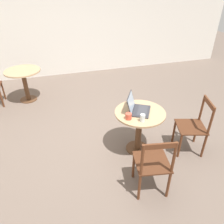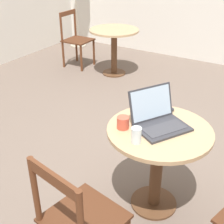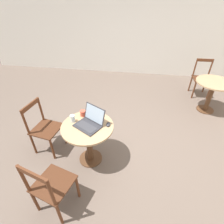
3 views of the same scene
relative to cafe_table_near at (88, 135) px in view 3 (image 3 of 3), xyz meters
The scene contains 11 objects.
ground_plane 0.85m from the cafe_table_near, 47.69° to the left, with size 16.00×16.00×0.00m, color #66564C.
wall_back 3.82m from the cafe_table_near, 83.31° to the left, with size 9.40×0.06×2.70m.
cafe_table_near is the anchor object (origin of this frame).
cafe_table_mid 2.90m from the cafe_table_near, 37.77° to the left, with size 0.76×0.76×0.72m.
chair_near_front 0.86m from the cafe_table_near, 106.53° to the right, with size 0.53×0.53×0.91m.
chair_near_left 0.81m from the cafe_table_near, 169.79° to the left, with size 0.49×0.49×0.91m.
chair_mid_back 3.41m from the cafe_table_near, 47.84° to the left, with size 0.43×0.43×0.91m.
laptop 0.23m from the cafe_table_near, 37.91° to the left, with size 0.47×0.46×0.26m.
mouse 0.36m from the cafe_table_near, 11.72° to the left, with size 0.06×0.10×0.03m.
mug 0.34m from the cafe_table_near, 117.87° to the left, with size 0.13×0.09×0.09m.
drinking_glass 0.33m from the cafe_table_near, 163.92° to the left, with size 0.07×0.07×0.11m.
Camera 3 is at (0.20, -2.32, 2.36)m, focal length 28.00 mm.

